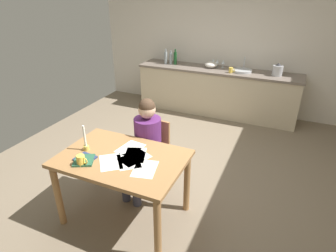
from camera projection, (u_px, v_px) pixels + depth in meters
name	position (u px, v px, depth m)	size (l,w,h in m)	color
ground_plane	(171.00, 170.00, 4.02)	(5.20, 5.20, 0.04)	#7A6B56
wall_back	(224.00, 45.00, 5.57)	(5.20, 0.12, 2.60)	silver
kitchen_counter	(216.00, 91.00, 5.65)	(3.12, 0.64, 0.90)	beige
dining_table	(123.00, 166.00, 2.91)	(1.27, 0.86, 0.78)	#9E7042
chair_at_table	(152.00, 151.00, 3.55)	(0.44, 0.44, 0.86)	#9E7042
person_seated	(145.00, 142.00, 3.34)	(0.36, 0.61, 1.19)	#592666
coffee_mug	(81.00, 160.00, 2.71)	(0.12, 0.08, 0.11)	#F2CC4C
candlestick	(86.00, 143.00, 2.95)	(0.06, 0.06, 0.28)	gold
book_magazine	(85.00, 158.00, 2.82)	(0.18, 0.17, 0.02)	navy
book_cookery	(84.00, 160.00, 2.79)	(0.19, 0.21, 0.02)	#285A3F
paper_letter	(145.00, 169.00, 2.67)	(0.21, 0.30, 0.00)	white
paper_bill	(111.00, 162.00, 2.78)	(0.21, 0.30, 0.00)	white
paper_envelope	(135.00, 158.00, 2.84)	(0.21, 0.30, 0.00)	white
paper_receipt	(135.00, 155.00, 2.89)	(0.21, 0.30, 0.00)	white
paper_notice	(129.00, 161.00, 2.79)	(0.21, 0.30, 0.00)	white
paper_flyer	(130.00, 148.00, 3.01)	(0.21, 0.30, 0.00)	white
sink_unit	(242.00, 70.00, 5.28)	(0.36, 0.36, 0.24)	#B2B7BC
bottle_oil	(166.00, 58.00, 5.75)	(0.06, 0.06, 0.30)	#8C999E
bottle_vinegar	(171.00, 58.00, 5.75)	(0.06, 0.06, 0.27)	#8C999E
bottle_wine_red	(175.00, 58.00, 5.72)	(0.07, 0.07, 0.31)	#194C23
mixing_bowl	(211.00, 65.00, 5.53)	(0.25, 0.25, 0.11)	white
stovetop_kettle	(278.00, 70.00, 5.01)	(0.18, 0.18, 0.22)	#B7BABF
wine_glass_near_sink	(223.00, 62.00, 5.50)	(0.07, 0.07, 0.15)	silver
wine_glass_by_kettle	(217.00, 62.00, 5.55)	(0.07, 0.07, 0.15)	silver
wine_glass_back_left	(213.00, 61.00, 5.58)	(0.07, 0.07, 0.15)	silver
teacup_on_counter	(231.00, 70.00, 5.20)	(0.11, 0.07, 0.09)	#F2CC4C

